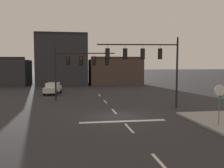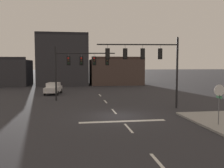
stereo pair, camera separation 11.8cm
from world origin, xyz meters
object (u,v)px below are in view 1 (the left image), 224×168
at_px(signal_mast_near_side, 149,59).
at_px(car_lot_nearside, 53,88).
at_px(stop_sign, 219,95).
at_px(signal_mast_far_side, 77,64).

distance_m(signal_mast_near_side, car_lot_nearside, 16.94).
bearing_deg(car_lot_nearside, stop_sign, -59.36).
bearing_deg(signal_mast_far_side, signal_mast_near_side, -42.71).
bearing_deg(stop_sign, car_lot_nearside, 120.64).
xyz_separation_m(signal_mast_near_side, stop_sign, (2.45, -7.68, -2.52)).
distance_m(signal_mast_far_side, car_lot_nearside, 8.43).
relative_size(signal_mast_far_side, stop_sign, 2.41).
height_order(stop_sign, car_lot_nearside, stop_sign).
xyz_separation_m(signal_mast_near_side, car_lot_nearside, (-9.92, 13.19, -3.81)).
bearing_deg(stop_sign, signal_mast_near_side, 107.68).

